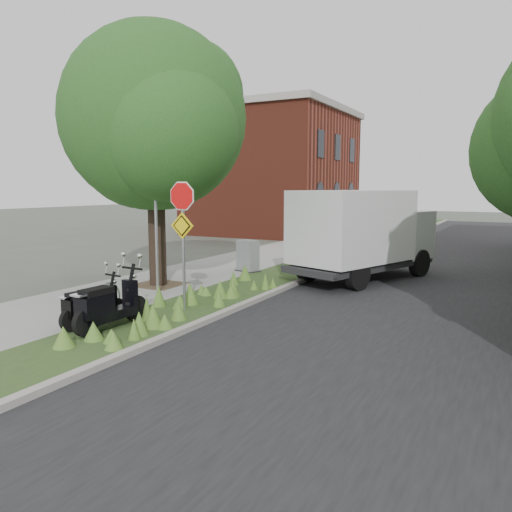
# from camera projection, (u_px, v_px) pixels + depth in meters

# --- Properties ---
(ground) EXTENTS (120.00, 120.00, 0.00)m
(ground) POSITION_uv_depth(u_px,v_px,m) (220.00, 328.00, 10.95)
(ground) COLOR #4C5147
(ground) RESTS_ON ground
(sidewalk_near) EXTENTS (3.50, 60.00, 0.12)m
(sidewalk_near) POSITION_uv_depth(u_px,v_px,m) (260.00, 257.00, 21.66)
(sidewalk_near) COLOR gray
(sidewalk_near) RESTS_ON ground
(verge) EXTENTS (2.00, 60.00, 0.12)m
(verge) POSITION_uv_depth(u_px,v_px,m) (320.00, 262.00, 20.38)
(verge) COLOR #24431C
(verge) RESTS_ON ground
(kerb_near) EXTENTS (0.20, 60.00, 0.13)m
(kerb_near) POSITION_uv_depth(u_px,v_px,m) (343.00, 263.00, 19.91)
(kerb_near) COLOR #9E9991
(kerb_near) RESTS_ON ground
(road) EXTENTS (7.00, 60.00, 0.01)m
(road) POSITION_uv_depth(u_px,v_px,m) (435.00, 272.00, 18.28)
(road) COLOR black
(road) RESTS_ON ground
(street_tree_main) EXTENTS (6.21, 5.54, 7.66)m
(street_tree_main) POSITION_uv_depth(u_px,v_px,m) (153.00, 128.00, 14.70)
(street_tree_main) COLOR black
(street_tree_main) RESTS_ON ground
(bare_post) EXTENTS (0.08, 0.08, 4.00)m
(bare_post) POSITION_uv_depth(u_px,v_px,m) (156.00, 222.00, 13.73)
(bare_post) COLOR #A5A8AD
(bare_post) RESTS_ON ground
(bike_hoop) EXTENTS (0.06, 0.78, 0.77)m
(bike_hoop) POSITION_uv_depth(u_px,v_px,m) (108.00, 299.00, 11.62)
(bike_hoop) COLOR #A5A8AD
(bike_hoop) RESTS_ON ground
(sign_assembly) EXTENTS (0.94, 0.08, 3.22)m
(sign_assembly) POSITION_uv_depth(u_px,v_px,m) (182.00, 219.00, 11.80)
(sign_assembly) COLOR #A5A8AD
(sign_assembly) RESTS_ON ground
(brick_building) EXTENTS (9.40, 10.40, 8.30)m
(brick_building) POSITION_uv_depth(u_px,v_px,m) (274.00, 171.00, 34.03)
(brick_building) COLOR maroon
(brick_building) RESTS_ON ground
(scooter_near) EXTENTS (0.47, 1.66, 0.79)m
(scooter_near) POSITION_uv_depth(u_px,v_px,m) (87.00, 309.00, 10.56)
(scooter_near) COLOR black
(scooter_near) RESTS_ON ground
(scooter_far) EXTENTS (0.46, 1.96, 0.93)m
(scooter_far) POSITION_uv_depth(u_px,v_px,m) (104.00, 309.00, 10.28)
(scooter_far) COLOR black
(scooter_far) RESTS_ON ground
(box_truck) EXTENTS (3.91, 6.00, 2.54)m
(box_truck) POSITION_uv_depth(u_px,v_px,m) (362.00, 231.00, 16.48)
(box_truck) COLOR #262628
(box_truck) RESTS_ON ground
(utility_cabinet) EXTENTS (0.96, 0.78, 1.10)m
(utility_cabinet) POSITION_uv_depth(u_px,v_px,m) (248.00, 256.00, 17.65)
(utility_cabinet) COLOR #262628
(utility_cabinet) RESTS_ON ground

